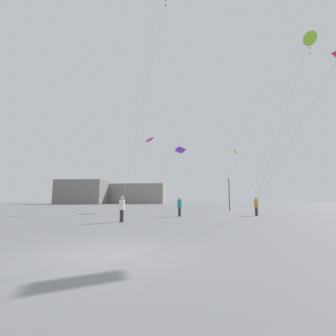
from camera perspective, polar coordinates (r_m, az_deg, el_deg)
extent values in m
plane|color=slate|center=(7.32, -13.64, -19.29)|extent=(300.00, 300.00, 0.00)
cylinder|color=#2D2D33|center=(17.36, -10.91, -11.09)|extent=(0.27, 0.27, 0.82)
cylinder|color=white|center=(17.33, -10.84, -8.54)|extent=(0.39, 0.39, 0.72)
sphere|color=tan|center=(17.32, -10.80, -6.92)|extent=(0.27, 0.27, 0.27)
cylinder|color=#2D2D33|center=(25.24, 20.18, -9.63)|extent=(0.27, 0.27, 0.82)
cylinder|color=orange|center=(25.21, 20.10, -7.89)|extent=(0.39, 0.39, 0.71)
sphere|color=tan|center=(25.21, 20.05, -6.77)|extent=(0.27, 0.27, 0.27)
cylinder|color=#2D2D33|center=(22.92, 2.73, -10.33)|extent=(0.27, 0.27, 0.82)
cylinder|color=teal|center=(22.89, 2.72, -8.42)|extent=(0.39, 0.39, 0.71)
sphere|color=tan|center=(22.89, 2.71, -7.19)|extent=(0.27, 0.27, 0.27)
cylinder|color=silver|center=(23.51, 27.34, 6.16)|extent=(4.79, 6.62, 10.92)
pyramid|color=purple|center=(36.16, 2.93, 4.29)|extent=(1.66, 1.38, 0.69)
sphere|color=purple|center=(36.05, 2.71, 3.95)|extent=(0.10, 0.10, 0.10)
sphere|color=purple|center=(35.96, 2.50, 3.64)|extent=(0.10, 0.10, 0.10)
sphere|color=purple|center=(35.87, 2.30, 3.32)|extent=(0.10, 0.10, 0.10)
cylinder|color=silver|center=(29.35, 2.84, -0.53)|extent=(0.12, 12.49, 7.64)
cone|color=yellow|center=(44.70, 15.65, 3.71)|extent=(0.63, 0.87, 0.74)
sphere|color=yellow|center=(44.59, 15.50, 3.46)|extent=(0.10, 0.10, 0.10)
sphere|color=yellow|center=(44.49, 15.35, 3.20)|extent=(0.10, 0.10, 0.10)
sphere|color=yellow|center=(44.39, 15.20, 2.95)|extent=(0.10, 0.10, 0.10)
cylinder|color=silver|center=(34.77, 17.24, -0.37)|extent=(2.18, 18.69, 8.77)
sphere|color=blue|center=(17.96, -0.50, 34.91)|extent=(0.10, 0.10, 0.10)
sphere|color=blue|center=(17.92, -0.62, 34.12)|extent=(0.10, 0.10, 0.10)
cylinder|color=silver|center=(16.30, -5.98, 14.70)|extent=(3.46, 3.84, 12.77)
cone|color=#8CD12D|center=(17.29, 30.47, 24.92)|extent=(0.83, 0.63, 0.67)
sphere|color=#8CD12D|center=(17.30, 30.48, 24.09)|extent=(0.10, 0.10, 0.10)
sphere|color=#8CD12D|center=(17.32, 30.48, 23.25)|extent=(0.10, 0.10, 0.10)
sphere|color=#8CD12D|center=(17.34, 30.49, 22.42)|extent=(0.10, 0.10, 0.10)
cylinder|color=silver|center=(20.35, 24.09, 5.56)|extent=(0.16, 11.30, 9.23)
cone|color=#D12899|center=(33.44, -4.43, 6.83)|extent=(1.68, 1.63, 0.99)
sphere|color=#D12899|center=(33.53, -4.47, 6.42)|extent=(0.10, 0.10, 0.10)
sphere|color=#D12899|center=(33.61, -4.51, 6.02)|extent=(0.10, 0.10, 0.10)
sphere|color=#D12899|center=(33.70, -4.55, 5.62)|extent=(0.10, 0.10, 0.10)
cylinder|color=silver|center=(27.89, -1.53, 0.77)|extent=(4.30, 9.17, 8.54)
cube|color=gray|center=(97.67, -19.75, -5.40)|extent=(17.47, 10.57, 8.99)
cube|color=gray|center=(102.77, -7.95, -6.08)|extent=(26.19, 11.36, 8.17)
cylinder|color=#2D2D30|center=(36.15, 14.26, -6.09)|extent=(0.12, 0.12, 4.62)
sphere|color=#EAE5C6|center=(36.29, 14.14, -2.20)|extent=(0.36, 0.36, 0.36)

